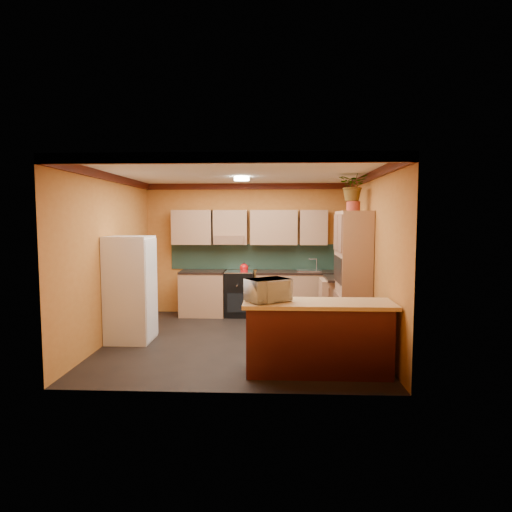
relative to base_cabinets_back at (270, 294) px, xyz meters
The scene contains 15 objects.
room_shell 2.29m from the base_cabinets_back, 106.79° to the right, with size 4.24×4.24×2.72m.
base_cabinets_back is the anchor object (origin of this frame).
countertop_back 0.46m from the base_cabinets_back, 90.00° to the right, with size 3.65×0.62×0.04m, color black.
stove 0.63m from the base_cabinets_back, behind, with size 0.58×0.58×0.91m, color black.
kettle 0.77m from the base_cabinets_back, behind, with size 0.17×0.17×0.18m, color red, non-canonical shape.
sink 0.92m from the base_cabinets_back, ahead, with size 0.48×0.40×0.03m, color silver.
base_cabinets_right 1.59m from the base_cabinets_back, 33.75° to the right, with size 0.60×0.80×0.88m, color tan.
countertop_right 1.65m from the base_cabinets_back, 33.75° to the right, with size 0.62×0.80×0.04m, color black.
fridge 2.95m from the base_cabinets_back, 139.74° to the right, with size 0.68×0.66×1.70m, color white.
pantry 2.17m from the base_cabinets_back, 48.79° to the right, with size 0.48×0.90×2.10m, color tan.
fern_pot 2.68m from the base_cabinets_back, 47.86° to the right, with size 0.22×0.22×0.16m, color #A83B28.
fern 2.92m from the base_cabinets_back, 47.86° to the right, with size 0.47×0.40×0.52m, color tan.
breakfast_bar 3.30m from the base_cabinets_back, 78.71° to the right, with size 1.80×0.55×0.88m, color #531D13.
bar_top 3.33m from the base_cabinets_back, 78.71° to the right, with size 1.90×0.65×0.05m, color #DDB66C.
microwave 3.29m from the base_cabinets_back, 89.87° to the right, with size 0.52×0.35×0.29m, color white.
Camera 1 is at (0.57, -6.79, 1.98)m, focal length 30.00 mm.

